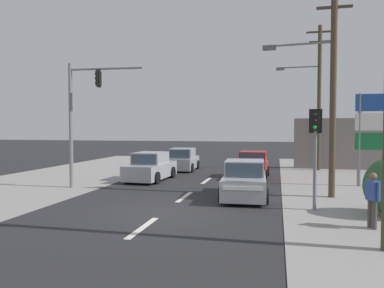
% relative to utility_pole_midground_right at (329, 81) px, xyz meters
% --- Properties ---
extents(ground_plane, '(140.00, 140.00, 0.00)m').
position_rel_utility_pole_midground_right_xyz_m(ground_plane, '(-5.87, -4.22, -4.82)').
color(ground_plane, '#28282B').
extents(lane_dash_near, '(0.20, 2.40, 0.01)m').
position_rel_utility_pole_midground_right_xyz_m(lane_dash_near, '(-5.87, -6.22, -4.82)').
color(lane_dash_near, silver).
rests_on(lane_dash_near, ground).
extents(lane_dash_mid, '(0.20, 2.40, 0.01)m').
position_rel_utility_pole_midground_right_xyz_m(lane_dash_mid, '(-5.87, -1.22, -4.82)').
color(lane_dash_mid, silver).
rests_on(lane_dash_mid, ground).
extents(lane_dash_far, '(0.20, 2.40, 0.01)m').
position_rel_utility_pole_midground_right_xyz_m(lane_dash_far, '(-5.87, 3.78, -4.82)').
color(lane_dash_far, silver).
rests_on(lane_dash_far, ground).
extents(kerb_left_verge, '(8.00, 40.00, 0.02)m').
position_rel_utility_pole_midground_right_xyz_m(kerb_left_verge, '(-14.37, -0.22, -4.81)').
color(kerb_left_verge, gray).
rests_on(kerb_left_verge, ground).
extents(utility_pole_midground_right, '(3.78, 0.53, 8.93)m').
position_rel_utility_pole_midground_right_xyz_m(utility_pole_midground_right, '(0.00, 0.00, 0.00)').
color(utility_pole_midground_right, '#4C3D2B').
rests_on(utility_pole_midground_right, ground).
extents(utility_pole_background_right, '(3.78, 0.37, 9.87)m').
position_rel_utility_pole_midground_right_xyz_m(utility_pole_background_right, '(0.55, 10.50, 0.48)').
color(utility_pole_background_right, '#4C3D2B').
rests_on(utility_pole_background_right, ground).
extents(traffic_signal_mast, '(3.69, 0.44, 6.00)m').
position_rel_utility_pole_midground_right_xyz_m(traffic_signal_mast, '(-11.26, -0.06, -0.99)').
color(traffic_signal_mast, slate).
rests_on(traffic_signal_mast, ground).
extents(pedestal_signal_right_kerb, '(0.43, 0.31, 3.56)m').
position_rel_utility_pole_midground_right_xyz_m(pedestal_signal_right_kerb, '(-0.79, -2.74, -2.40)').
color(pedestal_signal_right_kerb, slate).
rests_on(pedestal_signal_right_kerb, ground).
extents(shopping_plaza_sign, '(2.10, 0.16, 4.60)m').
position_rel_utility_pole_midground_right_xyz_m(shopping_plaza_sign, '(2.73, 3.48, -1.84)').
color(shopping_plaza_sign, slate).
rests_on(shopping_plaza_sign, ground).
extents(shopfront_wall_far, '(12.00, 1.00, 3.60)m').
position_rel_utility_pole_midground_right_xyz_m(shopfront_wall_far, '(5.13, 11.78, -3.02)').
color(shopfront_wall_far, gray).
rests_on(shopfront_wall_far, ground).
extents(sedan_kerbside_parked, '(2.05, 4.31, 1.56)m').
position_rel_utility_pole_midground_right_xyz_m(sedan_kerbside_parked, '(-3.39, -0.77, -4.12)').
color(sedan_kerbside_parked, '#A3A8AD').
rests_on(sedan_kerbside_parked, ground).
extents(sedan_crossing_left, '(2.03, 4.31, 1.56)m').
position_rel_utility_pole_midground_right_xyz_m(sedan_crossing_left, '(-8.95, 3.35, -4.12)').
color(sedan_crossing_left, '#A3A8AD').
rests_on(sedan_crossing_left, ground).
extents(hatchback_oncoming_mid, '(1.83, 3.67, 1.53)m').
position_rel_utility_pole_midground_right_xyz_m(hatchback_oncoming_mid, '(-3.46, 5.70, -4.12)').
color(hatchback_oncoming_mid, maroon).
rests_on(hatchback_oncoming_mid, ground).
extents(hatchback_oncoming_near, '(1.89, 3.69, 1.53)m').
position_rel_utility_pole_midground_right_xyz_m(hatchback_oncoming_near, '(-8.38, 8.47, -4.12)').
color(hatchback_oncoming_near, '#A3A8AD').
rests_on(hatchback_oncoming_near, ground).
extents(pedestrian_at_kerb, '(0.35, 0.52, 1.63)m').
position_rel_utility_pole_midground_right_xyz_m(pedestrian_at_kerb, '(0.59, -4.92, -3.89)').
color(pedestrian_at_kerb, '#47423D').
rests_on(pedestrian_at_kerb, ground).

